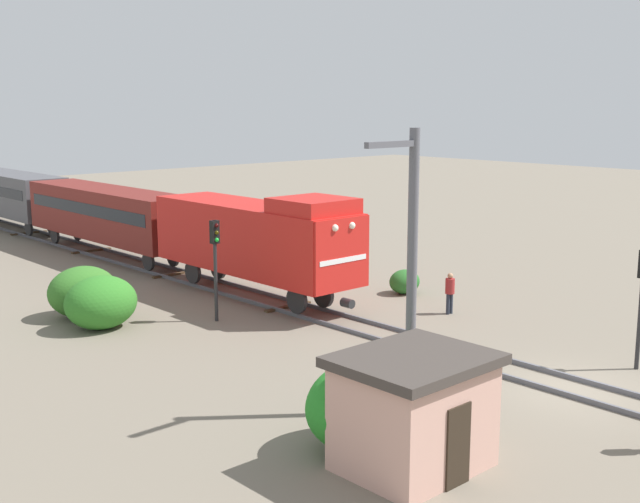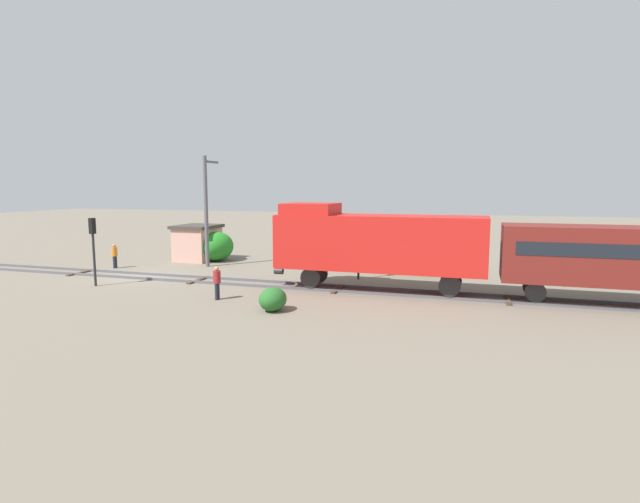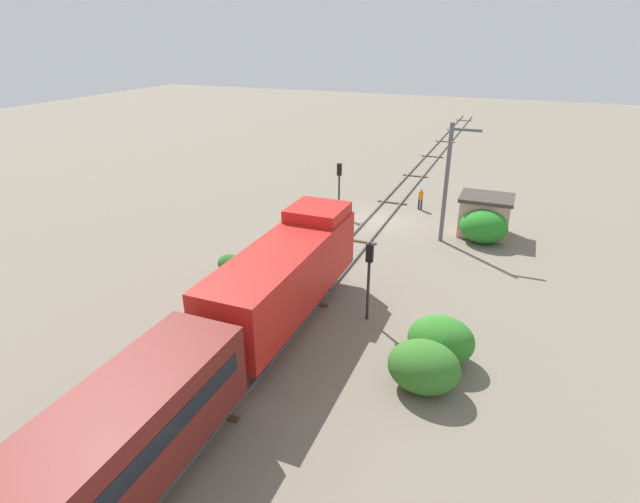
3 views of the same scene
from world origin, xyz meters
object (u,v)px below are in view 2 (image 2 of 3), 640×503
(traffic_signal_mid, at_px, (359,234))
(relay_hut, at_px, (198,242))
(traffic_signal_near, at_px, (93,239))
(worker_by_signal, at_px, (217,280))
(locomotive, at_px, (376,241))
(catenary_mast, at_px, (206,208))
(worker_near_track, at_px, (115,254))

(traffic_signal_mid, height_order, relay_hut, traffic_signal_mid)
(traffic_signal_near, xyz_separation_m, worker_by_signal, (1.00, 8.42, -1.73))
(locomotive, bearing_deg, traffic_signal_near, -78.46)
(traffic_signal_mid, bearing_deg, relay_hut, -106.65)
(traffic_signal_near, height_order, worker_by_signal, traffic_signal_near)
(catenary_mast, bearing_deg, traffic_signal_mid, 81.71)
(traffic_signal_near, relative_size, traffic_signal_mid, 0.98)
(worker_near_track, bearing_deg, catenary_mast, 84.14)
(traffic_signal_near, height_order, catenary_mast, catenary_mast)
(locomotive, distance_m, traffic_signal_near, 15.99)
(traffic_signal_near, distance_m, worker_by_signal, 8.65)
(traffic_signal_near, xyz_separation_m, relay_hut, (-10.70, 0.22, -1.34))
(locomotive, distance_m, traffic_signal_mid, 3.82)
(locomotive, xyz_separation_m, worker_by_signal, (4.20, -7.25, -1.78))
(relay_hut, bearing_deg, worker_near_track, -34.48)
(locomotive, distance_m, worker_by_signal, 8.56)
(locomotive, bearing_deg, worker_near_track, -97.22)
(traffic_signal_mid, relative_size, catenary_mast, 0.51)
(traffic_signal_mid, xyz_separation_m, relay_hut, (-4.10, -13.71, -1.39))
(locomotive, distance_m, worker_near_track, 19.19)
(locomotive, relative_size, catenary_mast, 1.49)
(worker_near_track, bearing_deg, worker_by_signal, 30.07)
(traffic_signal_near, relative_size, relay_hut, 1.12)
(relay_hut, bearing_deg, worker_by_signal, 35.03)
(worker_near_track, distance_m, catenary_mast, 7.12)
(traffic_signal_mid, relative_size, worker_by_signal, 2.35)
(worker_by_signal, height_order, catenary_mast, catenary_mast)
(traffic_signal_mid, bearing_deg, worker_near_track, -86.68)
(catenary_mast, bearing_deg, relay_hut, -136.68)
(locomotive, relative_size, traffic_signal_mid, 2.90)
(worker_by_signal, bearing_deg, relay_hut, -93.06)
(traffic_signal_mid, xyz_separation_m, catenary_mast, (-1.66, -11.41, 1.37))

